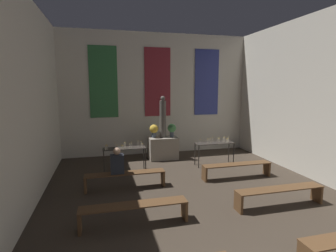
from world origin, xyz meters
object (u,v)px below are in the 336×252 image
Objects in this scene: flower_vase_left at (154,130)px; pew_back_right at (237,167)px; person_seated at (117,162)px; candle_rack_left at (124,151)px; pew_back_left at (125,177)px; pew_second_left at (134,210)px; pew_second_right at (280,193)px; candle_rack_right at (215,145)px; flower_vase_right at (172,129)px; altar at (163,148)px; statue at (163,118)px.

flower_vase_left is 0.23× the size of pew_back_right.
pew_back_right is 3.04× the size of person_seated.
person_seated is at bearing 180.00° from pew_back_right.
pew_back_left is at bearing -94.24° from candle_rack_left.
pew_second_left is 1.00× the size of pew_second_right.
candle_rack_right is at bearing -32.82° from flower_vase_left.
person_seated is (-0.21, 0.00, 0.43)m from pew_back_left.
pew_back_right is (3.42, 2.02, 0.00)m from pew_second_left.
person_seated is (-3.63, 0.00, 0.43)m from pew_back_right.
pew_back_right is at bearing 0.00° from person_seated.
flower_vase_right is 2.38m from candle_rack_left.
person_seated reaches higher than candle_rack_left.
pew_second_right is (3.42, 0.00, 0.00)m from pew_second_left.
pew_second_left is (-0.11, -3.45, -0.38)m from candle_rack_left.
pew_back_right is at bearing -63.47° from flower_vase_right.
flower_vase_right reaches higher than pew_back_right.
altar is 2.17× the size of flower_vase_left.
statue reaches higher than person_seated.
flower_vase_left is at bearing 63.47° from pew_back_left.
candle_rack_left is 0.64× the size of pew_second_right.
candle_rack_left is (-1.60, -1.28, -0.90)m from statue.
flower_vase_left is at bearing 113.62° from pew_second_right.
pew_back_left is at bearing 90.00° from pew_second_left.
pew_back_left is at bearing 149.42° from pew_second_right.
pew_second_left is 2.08m from person_seated.
pew_second_left is 2.02m from pew_back_left.
candle_rack_right is (3.22, 0.00, 0.00)m from candle_rack_left.
flower_vase_left is 0.23× the size of pew_back_left.
candle_rack_right is 0.64× the size of pew_back_right.
candle_rack_right reaches higher than pew_second_right.
candle_rack_left is at bearing -134.30° from flower_vase_left.
candle_rack_left is at bearing -179.92° from candle_rack_right.
pew_second_left is at bearing -109.88° from statue.
statue is at bearing 122.26° from pew_back_right.
candle_rack_right reaches higher than altar.
flower_vase_right reaches higher than pew_second_left.
statue is 1.15× the size of candle_rack_left.
flower_vase_left reaches higher than candle_rack_right.
pew_back_left is (-1.71, -2.71, -1.28)m from statue.
statue is at bearing 109.88° from pew_second_right.
person_seated is (-1.57, -2.71, -0.40)m from flower_vase_left.
pew_second_left and pew_second_right have the same top height.
pew_second_left and pew_back_left have the same top height.
pew_second_left is 3.04× the size of person_seated.
person_seated is at bearing 150.91° from pew_second_right.
candle_rack_left is 1.00× the size of candle_rack_right.
candle_rack_left reaches higher than pew_back_right.
flower_vase_left reaches higher than pew_second_right.
flower_vase_left reaches higher than altar.
pew_second_left is 3.42m from pew_second_right.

